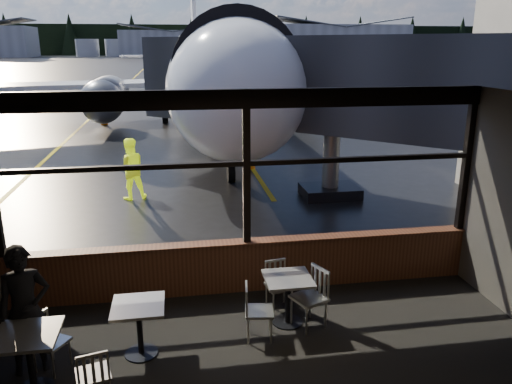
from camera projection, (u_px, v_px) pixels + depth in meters
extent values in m
plane|color=black|center=(176.00, 62.00, 122.35)|extent=(520.00, 520.00, 0.00)
cube|color=#38332D|center=(289.00, 114.00, 5.01)|extent=(8.00, 6.00, 0.04)
cube|color=#4D2717|center=(247.00, 266.00, 8.71)|extent=(8.00, 0.28, 0.90)
cube|color=black|center=(246.00, 99.00, 7.89)|extent=(8.00, 0.18, 0.30)
cube|color=black|center=(246.00, 169.00, 8.22)|extent=(0.12, 0.12, 2.60)
cube|color=black|center=(467.00, 161.00, 8.83)|extent=(0.12, 0.12, 2.60)
cube|color=black|center=(246.00, 163.00, 8.19)|extent=(8.00, 0.10, 0.08)
imported|color=black|center=(25.00, 311.00, 6.42)|extent=(0.74, 0.58, 1.77)
imported|color=#BFF219|center=(130.00, 169.00, 13.84)|extent=(0.97, 0.84, 1.72)
cone|color=#E64F07|center=(250.00, 161.00, 17.42)|extent=(0.40, 0.40, 0.55)
cone|color=#FF4608|center=(104.00, 120.00, 26.94)|extent=(0.40, 0.40, 0.56)
cylinder|color=silver|center=(87.00, 48.00, 175.46)|extent=(8.00, 8.00, 6.00)
cylinder|color=silver|center=(117.00, 48.00, 177.02)|extent=(8.00, 8.00, 6.00)
cylinder|color=silver|center=(145.00, 48.00, 178.58)|extent=(8.00, 8.00, 6.00)
cube|color=black|center=(173.00, 40.00, 205.78)|extent=(360.00, 3.00, 12.00)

